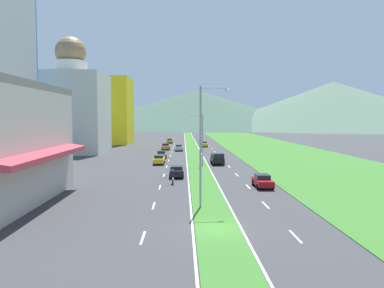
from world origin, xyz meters
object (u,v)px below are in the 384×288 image
Objects in this scene: car_2 at (263,181)px; car_3 at (162,154)px; pickup_truck_0 at (218,159)px; car_6 at (179,148)px; car_7 at (204,144)px; motorcycle_rider at (173,178)px; car_5 at (159,159)px; car_4 at (170,141)px; street_lamp_near at (203,140)px; car_0 at (166,147)px; street_lamp_mid at (201,136)px; car_1 at (177,171)px.

car_3 is (-13.35, 31.60, 0.01)m from car_2.
car_6 is at bearing -165.53° from pickup_truck_0.
motorcycle_rider is (-7.06, -59.32, -0.01)m from car_7.
car_2 is at bearing -157.09° from car_3.
car_3 is 9.32m from car_5.
car_4 is at bearing -0.00° from car_3.
street_lamp_near reaches higher than car_0.
motorcycle_rider is (-10.33, 2.44, -0.01)m from car_2.
street_lamp_near is 86.90m from car_4.
pickup_truck_0 is (4.15, 31.56, -5.06)m from street_lamp_near.
car_2 is at bearing -170.14° from car_4.
street_lamp_near is 2.43× the size of car_6.
car_2 is 1.03× the size of car_3.
car_5 reaches higher than car_3.
street_lamp_mid is at bearing -56.31° from pickup_truck_0.
car_1 reaches higher than car_3.
car_1 is at bearing -177.20° from car_4.
car_5 reaches higher than car_4.
street_lamp_near is 62.12m from car_0.
car_6 is 46.24m from motorcycle_rider.
motorcycle_rider reaches higher than car_6.
car_7 is 0.80× the size of pickup_truck_0.
car_0 is at bearing -165.42° from car_2.
car_6 is at bearing 0.19° from car_1.
pickup_truck_0 is 20.66m from motorcycle_rider.
pickup_truck_0 is at bearing -92.60° from car_5.
street_lamp_mid is at bearing 87.71° from street_lamp_near.
car_5 is (-13.25, 22.28, 0.04)m from car_2.
car_2 is 1.01× the size of car_7.
motorcycle_rider is at bearing -6.79° from car_7.
street_lamp_near is 1.98× the size of pickup_truck_0.
street_lamp_mid is 2.03× the size of car_3.
car_0 is 2.22× the size of motorcycle_rider.
street_lamp_mid is 1.84× the size of car_5.
car_5 is 20.05m from motorcycle_rider.
car_4 is at bearing 2.33° from motorcycle_rider.
street_lamp_mid is at bearing -3.93° from car_7.
car_0 is 0.99× the size of car_1.
car_6 is 0.82× the size of pickup_truck_0.
car_1 is at bearing -7.09° from car_7.
car_4 is 1.02× the size of car_5.
car_3 is 0.89× the size of car_4.
motorcycle_rider is (-0.35, -5.41, -0.04)m from car_1.
car_7 is at bearing -146.17° from car_4.
car_1 is 1.07× the size of car_3.
car_6 is at bearing -10.73° from car_3.
car_0 is 1.01× the size of car_6.
street_lamp_near is 13.29m from car_2.
car_2 reaches higher than car_7.
pickup_truck_0 is (0.09, -39.93, 0.23)m from car_7.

